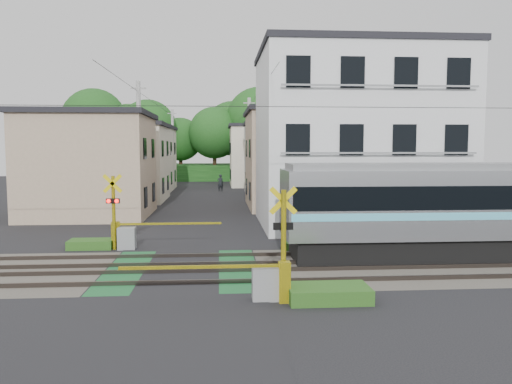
{
  "coord_description": "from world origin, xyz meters",
  "views": [
    {
      "loc": [
        1.29,
        -16.79,
        4.1
      ],
      "look_at": [
        2.88,
        5.0,
        2.19
      ],
      "focal_mm": 35.0,
      "sensor_mm": 36.0,
      "label": 1
    }
  ],
  "objects": [
    {
      "name": "track_bed",
      "position": [
        0.0,
        0.0,
        0.04
      ],
      "size": [
        120.0,
        120.0,
        0.14
      ],
      "color": "#47423A",
      "rests_on": "ground"
    },
    {
      "name": "weed_patches",
      "position": [
        1.76,
        -0.09,
        0.18
      ],
      "size": [
        10.25,
        8.8,
        0.4
      ],
      "color": "#2D5E1E",
      "rests_on": "ground"
    },
    {
      "name": "ground",
      "position": [
        0.0,
        0.0,
        0.0
      ],
      "size": [
        120.0,
        120.0,
        0.0
      ],
      "primitive_type": "plane",
      "color": "black"
    },
    {
      "name": "pedestrian",
      "position": [
        1.35,
        30.82,
        0.82
      ],
      "size": [
        0.68,
        0.54,
        1.64
      ],
      "primitive_type": "imported",
      "rotation": [
        0.0,
        0.0,
        3.41
      ],
      "color": "black",
      "rests_on": "ground"
    },
    {
      "name": "crossing_signal_far",
      "position": [
        -2.59,
        3.65,
        0.71
      ],
      "size": [
        4.74,
        0.65,
        3.09
      ],
      "color": "yellow",
      "rests_on": "ground"
    },
    {
      "name": "apartment_block",
      "position": [
        8.5,
        9.49,
        4.66
      ],
      "size": [
        10.2,
        8.36,
        9.3
      ],
      "color": "white",
      "rests_on": "ground"
    },
    {
      "name": "crossing_signal_near",
      "position": [
        2.59,
        -3.65,
        0.71
      ],
      "size": [
        4.74,
        0.65,
        3.09
      ],
      "color": "yellow",
      "rests_on": "ground"
    },
    {
      "name": "utility_poles",
      "position": [
        -1.05,
        23.01,
        4.08
      ],
      "size": [
        7.9,
        42.0,
        8.0
      ],
      "color": "#A5A5A0",
      "rests_on": "ground"
    },
    {
      "name": "houses_row",
      "position": [
        0.25,
        25.92,
        3.24
      ],
      "size": [
        22.07,
        31.35,
        6.8
      ],
      "color": "tan",
      "rests_on": "ground"
    },
    {
      "name": "tree_hill",
      "position": [
        -0.06,
        48.11,
        5.77
      ],
      "size": [
        40.0,
        13.02,
        11.9
      ],
      "color": "#1E511B",
      "rests_on": "ground"
    },
    {
      "name": "catenary",
      "position": [
        6.0,
        0.03,
        3.7
      ],
      "size": [
        60.0,
        5.04,
        7.0
      ],
      "color": "#2D2D33",
      "rests_on": "ground"
    }
  ]
}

